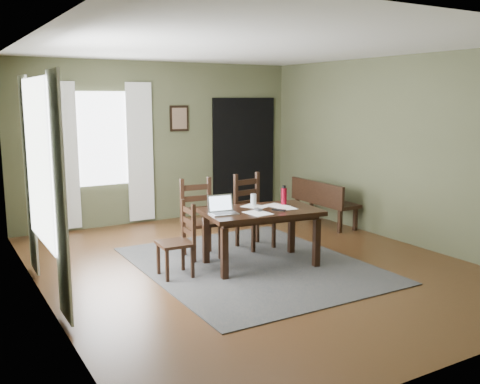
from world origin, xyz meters
TOP-DOWN VIEW (x-y plane):
  - ground at (0.00, 0.00)m, footprint 5.00×6.00m
  - room_shell at (0.00, 0.00)m, footprint 5.02×6.02m
  - rug at (0.00, 0.00)m, footprint 2.60×3.20m
  - dining_table at (0.09, -0.06)m, footprint 1.52×1.04m
  - chair_end at (-0.97, 0.08)m, footprint 0.41×0.41m
  - chair_back_left at (-0.39, 0.68)m, footprint 0.49×0.49m
  - chair_back_right at (0.46, 0.72)m, footprint 0.50×0.50m
  - bench at (2.15, 1.27)m, footprint 0.42×1.32m
  - laptop at (-0.43, -0.01)m, footprint 0.35×0.29m
  - computer_mouse at (0.02, -0.11)m, footprint 0.06×0.10m
  - tv_remote at (0.25, -0.22)m, footprint 0.14×0.17m
  - drinking_glass at (0.13, 0.17)m, footprint 0.10×0.10m
  - water_bottle at (0.53, 0.06)m, footprint 0.08×0.08m
  - paper_b at (0.42, -0.12)m, footprint 0.24×0.30m
  - paper_c at (0.13, 0.14)m, footprint 0.34×0.37m
  - paper_d at (0.40, 0.04)m, footprint 0.29×0.34m
  - paper_e at (-0.05, -0.22)m, footprint 0.28×0.35m
  - window_left at (-2.47, 0.20)m, footprint 0.01×1.30m
  - window_back at (-1.00, 2.97)m, footprint 1.00×0.01m
  - curtain_left_near at (-2.44, -0.62)m, footprint 0.03×0.48m
  - curtain_left_far at (-2.44, 1.02)m, footprint 0.03×0.48m
  - curtain_back_left at (-1.62, 2.94)m, footprint 0.44×0.03m
  - curtain_back_right at (-0.38, 2.94)m, footprint 0.44×0.03m
  - framed_picture at (0.35, 2.97)m, footprint 0.34×0.03m
  - doorway_back at (1.65, 2.97)m, footprint 1.30×0.03m

SIDE VIEW (x-z plane):
  - ground at x=0.00m, z-range -0.01..0.00m
  - rug at x=0.00m, z-range 0.00..0.01m
  - chair_end at x=-0.97m, z-range -0.01..0.88m
  - bench at x=2.15m, z-range 0.07..0.82m
  - chair_back_left at x=-0.39m, z-range -0.01..1.03m
  - chair_back_right at x=0.46m, z-range -0.01..1.03m
  - dining_table at x=0.09m, z-range 0.28..0.99m
  - paper_b at x=0.42m, z-range 0.72..0.73m
  - paper_d at x=0.40m, z-range 0.72..0.73m
  - paper_c at x=0.13m, z-range 0.72..0.73m
  - paper_e at x=-0.05m, z-range 0.72..0.73m
  - tv_remote at x=0.25m, z-range 0.72..0.74m
  - computer_mouse at x=0.02m, z-range 0.72..0.76m
  - laptop at x=-0.43m, z-range 0.67..0.89m
  - drinking_glass at x=0.13m, z-range 0.72..0.88m
  - water_bottle at x=0.53m, z-range 0.71..0.96m
  - doorway_back at x=1.65m, z-range 0.00..2.10m
  - curtain_left_near at x=-2.44m, z-range 0.05..2.35m
  - curtain_left_far at x=-2.44m, z-range 0.05..2.35m
  - curtain_back_left at x=-1.62m, z-range 0.05..2.35m
  - curtain_back_right at x=-0.38m, z-range 0.05..2.35m
  - window_left at x=-2.47m, z-range 0.60..2.30m
  - window_back at x=-1.00m, z-range 0.70..2.20m
  - framed_picture at x=0.35m, z-range 1.53..1.97m
  - room_shell at x=0.00m, z-range 0.45..3.16m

